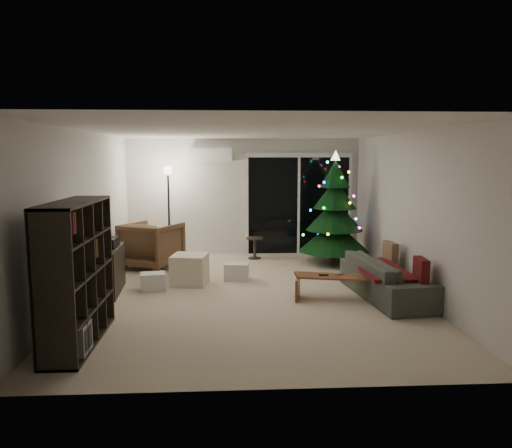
{
  "coord_description": "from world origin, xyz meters",
  "views": [
    {
      "loc": [
        -0.35,
        -7.55,
        2.11
      ],
      "look_at": [
        0.1,
        0.3,
        1.05
      ],
      "focal_mm": 35.0,
      "sensor_mm": 36.0,
      "label": 1
    }
  ],
  "objects_px": {
    "armchair": "(152,245)",
    "sofa": "(387,278)",
    "coffee_table": "(333,287)",
    "christmas_tree": "(335,208)",
    "bookshelf": "(59,273)",
    "media_cabinet": "(106,270)"
  },
  "relations": [
    {
      "from": "armchair",
      "to": "sofa",
      "type": "distance_m",
      "value": 4.47
    },
    {
      "from": "coffee_table",
      "to": "armchair",
      "type": "bearing_deg",
      "value": 155.64
    },
    {
      "from": "christmas_tree",
      "to": "bookshelf",
      "type": "bearing_deg",
      "value": -134.58
    },
    {
      "from": "bookshelf",
      "to": "media_cabinet",
      "type": "height_order",
      "value": "bookshelf"
    },
    {
      "from": "bookshelf",
      "to": "coffee_table",
      "type": "distance_m",
      "value": 3.87
    },
    {
      "from": "coffee_table",
      "to": "christmas_tree",
      "type": "relative_size",
      "value": 0.51
    },
    {
      "from": "bookshelf",
      "to": "sofa",
      "type": "height_order",
      "value": "bookshelf"
    },
    {
      "from": "christmas_tree",
      "to": "media_cabinet",
      "type": "bearing_deg",
      "value": -154.3
    },
    {
      "from": "bookshelf",
      "to": "sofa",
      "type": "xyz_separation_m",
      "value": [
        4.3,
        1.62,
        -0.52
      ]
    },
    {
      "from": "armchair",
      "to": "christmas_tree",
      "type": "height_order",
      "value": "christmas_tree"
    },
    {
      "from": "coffee_table",
      "to": "bookshelf",
      "type": "bearing_deg",
      "value": -142.44
    },
    {
      "from": "bookshelf",
      "to": "christmas_tree",
      "type": "relative_size",
      "value": 0.73
    },
    {
      "from": "media_cabinet",
      "to": "sofa",
      "type": "xyz_separation_m",
      "value": [
        4.3,
        -0.51,
        -0.06
      ]
    },
    {
      "from": "media_cabinet",
      "to": "sofa",
      "type": "relative_size",
      "value": 0.56
    },
    {
      "from": "bookshelf",
      "to": "media_cabinet",
      "type": "bearing_deg",
      "value": 108.37
    },
    {
      "from": "christmas_tree",
      "to": "armchair",
      "type": "bearing_deg",
      "value": -177.21
    },
    {
      "from": "armchair",
      "to": "christmas_tree",
      "type": "relative_size",
      "value": 0.43
    },
    {
      "from": "bookshelf",
      "to": "armchair",
      "type": "xyz_separation_m",
      "value": [
        0.45,
        3.89,
        -0.37
      ]
    },
    {
      "from": "bookshelf",
      "to": "christmas_tree",
      "type": "xyz_separation_m",
      "value": [
        4.0,
        4.06,
        0.3
      ]
    },
    {
      "from": "armchair",
      "to": "sofa",
      "type": "xyz_separation_m",
      "value": [
        3.85,
        -2.27,
        -0.14
      ]
    },
    {
      "from": "sofa",
      "to": "christmas_tree",
      "type": "distance_m",
      "value": 2.59
    },
    {
      "from": "armchair",
      "to": "sofa",
      "type": "relative_size",
      "value": 0.48
    }
  ]
}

